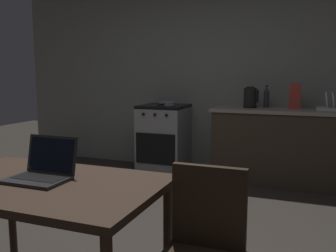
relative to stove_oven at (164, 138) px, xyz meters
name	(u,v)px	position (x,y,z in m)	size (l,w,h in m)	color
ground_plane	(116,251)	(0.53, -2.29, -0.45)	(12.00, 12.00, 0.00)	#2D2823
back_wall	(232,66)	(0.83, 0.35, 0.97)	(6.40, 0.10, 2.84)	gray
kitchen_counter	(304,147)	(1.78, 0.00, 0.00)	(2.16, 0.64, 0.90)	#382D23
stove_oven	(164,138)	(0.00, 0.00, 0.00)	(0.60, 0.62, 0.90)	gray
dining_table	(45,196)	(0.53, -3.05, 0.22)	(1.27, 0.79, 0.75)	#332319
chair	(203,246)	(1.38, -2.95, 0.05)	(0.40, 0.40, 0.87)	#2D2116
laptop	(42,171)	(0.49, -3.02, 0.35)	(0.32, 0.27, 0.22)	#232326
electric_kettle	(250,98)	(1.14, 0.00, 0.58)	(0.18, 0.16, 0.26)	black
frying_pan	(167,103)	(0.05, -0.03, 0.48)	(0.24, 0.41, 0.05)	gray
cereal_box	(295,96)	(1.66, 0.02, 0.60)	(0.13, 0.05, 0.30)	#B2382D
dish_rack	(333,106)	(2.07, 0.00, 0.50)	(0.34, 0.26, 0.21)	silver
bottle_b	(266,97)	(1.32, 0.08, 0.58)	(0.07, 0.07, 0.27)	#2D2D33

